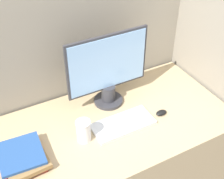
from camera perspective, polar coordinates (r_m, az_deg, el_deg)
The scene contains 8 objects.
cubicle_panel_rear at distance 2.14m, azimuth -6.08°, elevation -0.01°, with size 1.91×0.04×1.47m.
cubicle_panel_right at distance 2.26m, azimuth 16.80°, elevation 0.60°, with size 0.04×0.81×1.47m.
desk at distance 2.13m, azimuth -0.84°, elevation -13.81°, with size 1.51×0.75×0.75m.
monitor at distance 1.87m, azimuth -0.75°, elevation 3.25°, with size 0.52×0.18×0.48m.
keyboard at distance 1.84m, azimuth 2.02°, elevation -6.34°, with size 0.37×0.17×0.02m.
mouse at distance 1.93m, azimuth 9.00°, elevation -4.22°, with size 0.07×0.04×0.03m.
coffee_cup at distance 1.73m, azimuth -5.22°, elevation -7.54°, with size 0.08×0.08×0.13m.
book_stack at distance 1.71m, azimuth -16.09°, elevation -11.77°, with size 0.24×0.28×0.06m.
Camera 1 is at (-0.60, -0.80, 2.04)m, focal length 50.00 mm.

